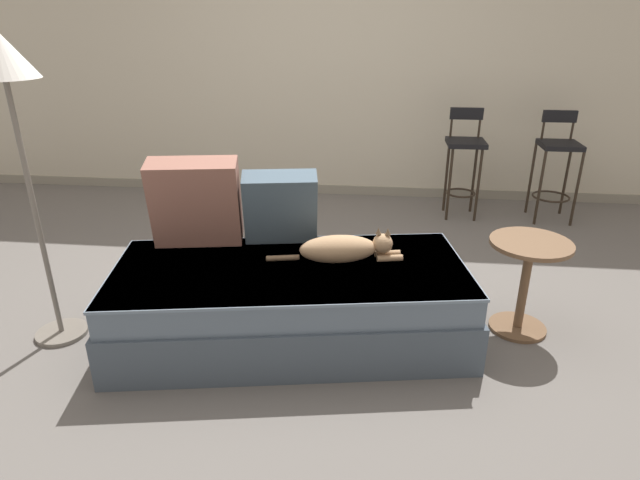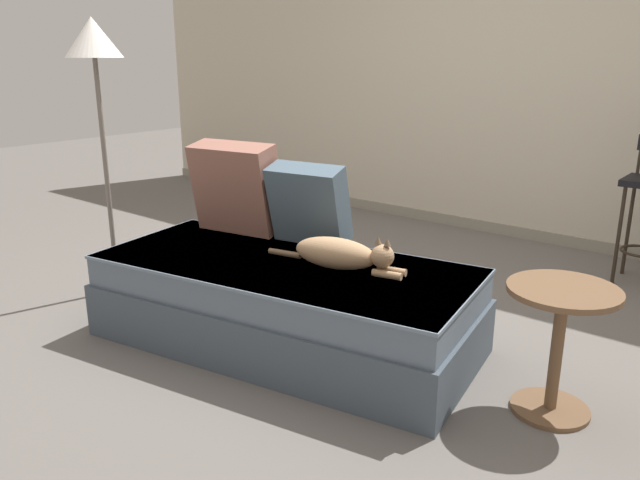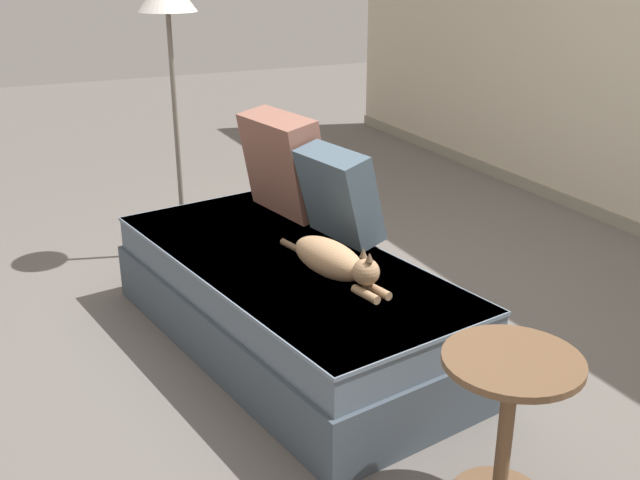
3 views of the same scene
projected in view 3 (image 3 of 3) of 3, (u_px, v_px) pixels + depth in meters
The scene contains 7 objects.
ground_plane at pixel (362, 327), 3.65m from camera, with size 16.00×16.00×0.00m, color #66605B.
couch at pixel (286, 301), 3.41m from camera, with size 2.03×1.17×0.44m.
throw_pillow_corner at pixel (284, 164), 3.82m from camera, with size 0.53×0.34×0.52m.
throw_pillow_middle at pixel (339, 194), 3.47m from camera, with size 0.45×0.32×0.44m.
cat at pixel (333, 260), 3.11m from camera, with size 0.74×0.25×0.19m.
side_table at pixel (508, 411), 2.37m from camera, with size 0.44×0.44×0.55m.
floor_lamp at pixel (168, 19), 4.05m from camera, with size 0.32×0.32×1.63m.
Camera 3 is at (2.85, -1.58, 1.72)m, focal length 42.00 mm.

